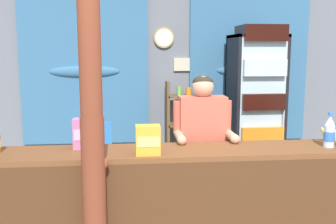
{
  "coord_description": "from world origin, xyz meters",
  "views": [
    {
      "loc": [
        -0.48,
        -2.49,
        1.72
      ],
      "look_at": [
        -0.16,
        0.81,
        1.19
      ],
      "focal_mm": 41.27,
      "sensor_mm": 36.0,
      "label": 1
    }
  ],
  "objects_px": {
    "plastic_lawn_chair": "(99,156)",
    "drink_fridge": "(256,98)",
    "snack_box_choco_powder": "(148,140)",
    "bottle_shelf_rack": "(184,127)",
    "timber_post": "(92,125)",
    "shopkeeper": "(202,138)",
    "snack_box_wafer": "(87,133)",
    "soda_bottle_water": "(329,132)",
    "banana_bunch": "(336,135)",
    "stall_counter": "(192,199)"
  },
  "relations": [
    {
      "from": "plastic_lawn_chair",
      "to": "drink_fridge",
      "type": "bearing_deg",
      "value": 11.4
    },
    {
      "from": "snack_box_choco_powder",
      "to": "bottle_shelf_rack",
      "type": "bearing_deg",
      "value": 75.71
    },
    {
      "from": "timber_post",
      "to": "drink_fridge",
      "type": "bearing_deg",
      "value": 49.96
    },
    {
      "from": "shopkeeper",
      "to": "snack_box_wafer",
      "type": "height_order",
      "value": "shopkeeper"
    },
    {
      "from": "soda_bottle_water",
      "to": "snack_box_wafer",
      "type": "distance_m",
      "value": 1.93
    },
    {
      "from": "plastic_lawn_chair",
      "to": "soda_bottle_water",
      "type": "bearing_deg",
      "value": -38.61
    },
    {
      "from": "timber_post",
      "to": "snack_box_wafer",
      "type": "bearing_deg",
      "value": 101.06
    },
    {
      "from": "shopkeeper",
      "to": "snack_box_wafer",
      "type": "bearing_deg",
      "value": -163.0
    },
    {
      "from": "snack_box_wafer",
      "to": "shopkeeper",
      "type": "bearing_deg",
      "value": 17.0
    },
    {
      "from": "drink_fridge",
      "to": "banana_bunch",
      "type": "relative_size",
      "value": 7.44
    },
    {
      "from": "shopkeeper",
      "to": "stall_counter",
      "type": "bearing_deg",
      "value": -108.22
    },
    {
      "from": "soda_bottle_water",
      "to": "banana_bunch",
      "type": "height_order",
      "value": "soda_bottle_water"
    },
    {
      "from": "banana_bunch",
      "to": "timber_post",
      "type": "bearing_deg",
      "value": -167.26
    },
    {
      "from": "banana_bunch",
      "to": "stall_counter",
      "type": "bearing_deg",
      "value": -169.14
    },
    {
      "from": "stall_counter",
      "to": "banana_bunch",
      "type": "bearing_deg",
      "value": 10.86
    },
    {
      "from": "snack_box_choco_powder",
      "to": "banana_bunch",
      "type": "distance_m",
      "value": 1.63
    },
    {
      "from": "shopkeeper",
      "to": "snack_box_wafer",
      "type": "xyz_separation_m",
      "value": [
        -0.98,
        -0.3,
        0.13
      ]
    },
    {
      "from": "drink_fridge",
      "to": "bottle_shelf_rack",
      "type": "relative_size",
      "value": 1.55
    },
    {
      "from": "timber_post",
      "to": "bottle_shelf_rack",
      "type": "xyz_separation_m",
      "value": [
        0.98,
        2.52,
        -0.54
      ]
    },
    {
      "from": "drink_fridge",
      "to": "snack_box_wafer",
      "type": "bearing_deg",
      "value": -137.32
    },
    {
      "from": "stall_counter",
      "to": "shopkeeper",
      "type": "bearing_deg",
      "value": 71.78
    },
    {
      "from": "snack_box_choco_powder",
      "to": "shopkeeper",
      "type": "bearing_deg",
      "value": 46.15
    },
    {
      "from": "stall_counter",
      "to": "snack_box_wafer",
      "type": "relative_size",
      "value": 14.97
    },
    {
      "from": "shopkeeper",
      "to": "banana_bunch",
      "type": "relative_size",
      "value": 5.49
    },
    {
      "from": "bottle_shelf_rack",
      "to": "plastic_lawn_chair",
      "type": "height_order",
      "value": "bottle_shelf_rack"
    },
    {
      "from": "stall_counter",
      "to": "bottle_shelf_rack",
      "type": "relative_size",
      "value": 2.74
    },
    {
      "from": "plastic_lawn_chair",
      "to": "snack_box_wafer",
      "type": "distance_m",
      "value": 1.53
    },
    {
      "from": "shopkeeper",
      "to": "banana_bunch",
      "type": "xyz_separation_m",
      "value": [
        1.1,
        -0.28,
        0.07
      ]
    },
    {
      "from": "plastic_lawn_chair",
      "to": "snack_box_choco_powder",
      "type": "xyz_separation_m",
      "value": [
        0.51,
        -1.65,
        0.57
      ]
    },
    {
      "from": "timber_post",
      "to": "plastic_lawn_chair",
      "type": "distance_m",
      "value": 1.98
    },
    {
      "from": "snack_box_wafer",
      "to": "bottle_shelf_rack",
      "type": "bearing_deg",
      "value": 63.08
    },
    {
      "from": "soda_bottle_water",
      "to": "bottle_shelf_rack",
      "type": "bearing_deg",
      "value": 111.07
    },
    {
      "from": "drink_fridge",
      "to": "banana_bunch",
      "type": "height_order",
      "value": "drink_fridge"
    },
    {
      "from": "stall_counter",
      "to": "snack_box_choco_powder",
      "type": "bearing_deg",
      "value": -178.03
    },
    {
      "from": "timber_post",
      "to": "bottle_shelf_rack",
      "type": "height_order",
      "value": "timber_post"
    },
    {
      "from": "stall_counter",
      "to": "soda_bottle_water",
      "type": "relative_size",
      "value": 12.66
    },
    {
      "from": "shopkeeper",
      "to": "snack_box_wafer",
      "type": "relative_size",
      "value": 6.27
    },
    {
      "from": "stall_counter",
      "to": "soda_bottle_water",
      "type": "bearing_deg",
      "value": 3.48
    },
    {
      "from": "timber_post",
      "to": "shopkeeper",
      "type": "relative_size",
      "value": 1.7
    },
    {
      "from": "bottle_shelf_rack",
      "to": "shopkeeper",
      "type": "distance_m",
      "value": 1.81
    },
    {
      "from": "timber_post",
      "to": "bottle_shelf_rack",
      "type": "relative_size",
      "value": 1.95
    },
    {
      "from": "stall_counter",
      "to": "snack_box_choco_powder",
      "type": "relative_size",
      "value": 16.29
    },
    {
      "from": "stall_counter",
      "to": "drink_fridge",
      "type": "bearing_deg",
      "value": 60.32
    },
    {
      "from": "soda_bottle_water",
      "to": "stall_counter",
      "type": "bearing_deg",
      "value": -176.52
    },
    {
      "from": "bottle_shelf_rack",
      "to": "plastic_lawn_chair",
      "type": "bearing_deg",
      "value": -148.37
    },
    {
      "from": "shopkeeper",
      "to": "snack_box_choco_powder",
      "type": "bearing_deg",
      "value": -133.85
    },
    {
      "from": "stall_counter",
      "to": "banana_bunch",
      "type": "distance_m",
      "value": 1.36
    },
    {
      "from": "stall_counter",
      "to": "snack_box_wafer",
      "type": "bearing_deg",
      "value": 164.75
    },
    {
      "from": "drink_fridge",
      "to": "bottle_shelf_rack",
      "type": "height_order",
      "value": "drink_fridge"
    },
    {
      "from": "stall_counter",
      "to": "timber_post",
      "type": "height_order",
      "value": "timber_post"
    }
  ]
}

